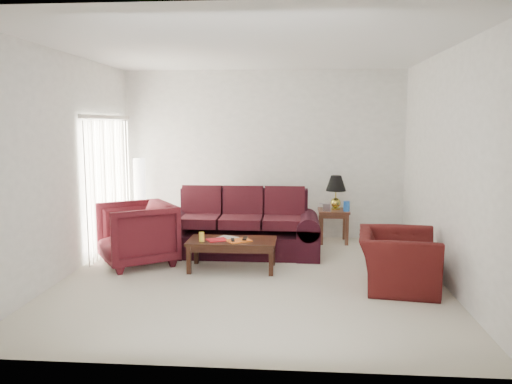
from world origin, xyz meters
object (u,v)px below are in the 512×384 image
end_table (333,226)px  coffee_table (232,255)px  sofa (242,223)px  armchair_right (397,260)px  armchair_left (137,234)px  floor_lamp (140,199)px

end_table → coffee_table: size_ratio=0.46×
sofa → armchair_right: bearing=-33.0°
armchair_left → armchair_right: 3.68m
sofa → floor_lamp: floor_lamp is taller
floor_lamp → coffee_table: 2.58m
end_table → armchair_left: size_ratio=0.57×
floor_lamp → armchair_left: bearing=-74.4°
end_table → floor_lamp: (-3.41, -0.07, 0.45)m
sofa → armchair_left: sofa is taller
sofa → end_table: sofa is taller
floor_lamp → sofa: bearing=-24.0°
floor_lamp → armchair_right: (4.03, -2.32, -0.38)m
end_table → armchair_left: 3.40m
end_table → floor_lamp: size_ratio=0.39×
armchair_left → coffee_table: armchair_left is taller
armchair_right → coffee_table: (-2.17, 0.61, -0.14)m
floor_lamp → end_table: bearing=1.1°
end_table → coffee_table: (-1.55, -1.78, -0.07)m
armchair_left → coffee_table: bearing=50.0°
floor_lamp → armchair_right: size_ratio=1.35×
armchair_left → coffee_table: size_ratio=0.82×
armchair_right → end_table: bearing=22.5°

